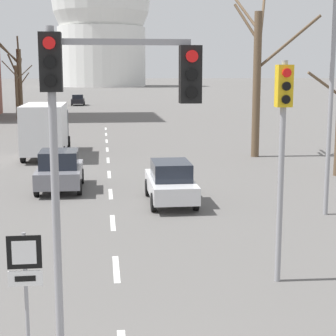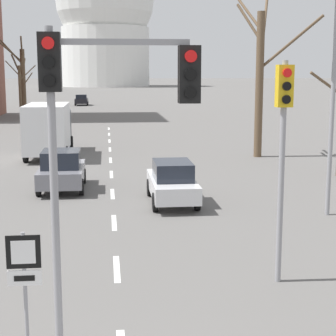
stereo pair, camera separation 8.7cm
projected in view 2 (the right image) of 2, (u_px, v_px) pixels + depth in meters
lane_stripe_1 at (117, 269)px, 14.45m from camera, size 0.16×2.00×0.01m
lane_stripe_2 at (114, 222)px, 18.86m from camera, size 0.16×2.00×0.01m
lane_stripe_3 at (112, 194)px, 23.26m from camera, size 0.16×2.00×0.01m
lane_stripe_4 at (111, 174)px, 27.67m from camera, size 0.16×2.00×0.01m
lane_stripe_5 at (111, 160)px, 32.08m from camera, size 0.16×2.00×0.01m
lane_stripe_6 at (110, 149)px, 36.49m from camera, size 0.16×2.00×0.01m
lane_stripe_7 at (109, 141)px, 40.89m from camera, size 0.16×2.00×0.01m
lane_stripe_8 at (109, 134)px, 45.30m from camera, size 0.16×2.00×0.01m
lane_stripe_9 at (109, 129)px, 49.71m from camera, size 0.16×2.00×0.01m
traffic_signal_centre_tall at (98, 110)px, 9.37m from camera, size 2.67×0.34×5.75m
traffic_signal_near_right at (283, 131)px, 12.97m from camera, size 0.36×0.34×5.27m
route_sign_post at (24, 272)px, 9.89m from camera, size 0.60×0.08×2.25m
street_lamp_right at (322, 66)px, 18.97m from camera, size 2.34×0.36×8.46m
sedan_near_left at (172, 182)px, 21.52m from camera, size 1.72×4.26×1.65m
sedan_near_right at (62, 170)px, 23.96m from camera, size 1.91×3.96×1.72m
sedan_mid_centre at (82, 100)px, 83.66m from camera, size 1.94×4.13×1.63m
delivery_truck at (49, 128)px, 33.35m from camera, size 2.44×7.20×3.14m
bare_tree_left_near at (21, 89)px, 59.28m from camera, size 3.16×2.86×6.92m
bare_tree_left_far at (22, 77)px, 63.13m from camera, size 2.61×5.24×8.83m
bare_tree_right_far at (261, 74)px, 32.70m from camera, size 4.16×5.19×10.13m
capitol_dome at (105, 18)px, 185.47m from camera, size 32.32×32.32×45.65m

